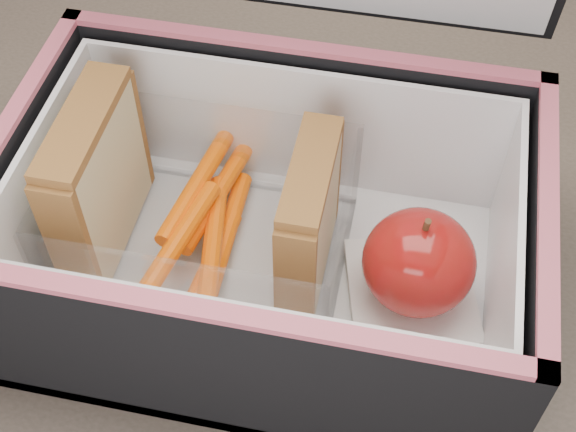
# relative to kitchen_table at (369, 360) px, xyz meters

# --- Properties ---
(kitchen_table) EXTENTS (1.20, 0.80, 0.75)m
(kitchen_table) POSITION_rel_kitchen_table_xyz_m (0.00, 0.00, 0.00)
(kitchen_table) COLOR brown
(kitchen_table) RESTS_ON ground
(lunch_bag) EXTENTS (0.31, 0.25, 0.31)m
(lunch_bag) POSITION_rel_kitchen_table_xyz_m (-0.07, -0.01, 0.16)
(lunch_bag) COLOR black
(lunch_bag) RESTS_ON kitchen_table
(plastic_tub) EXTENTS (0.18, 0.13, 0.07)m
(plastic_tub) POSITION_rel_kitchen_table_xyz_m (-0.12, -0.00, 0.14)
(plastic_tub) COLOR white
(plastic_tub) RESTS_ON lunch_bag
(sandwich_left) EXTENTS (0.03, 0.10, 0.11)m
(sandwich_left) POSITION_rel_kitchen_table_xyz_m (-0.18, -0.00, 0.16)
(sandwich_left) COLOR tan
(sandwich_left) RESTS_ON plastic_tub
(sandwich_right) EXTENTS (0.02, 0.09, 0.10)m
(sandwich_right) POSITION_rel_kitchen_table_xyz_m (-0.05, -0.00, 0.16)
(sandwich_right) COLOR tan
(sandwich_right) RESTS_ON plastic_tub
(carrot_sticks) EXTENTS (0.05, 0.15, 0.03)m
(carrot_sticks) POSITION_rel_kitchen_table_xyz_m (-0.12, 0.00, 0.13)
(carrot_sticks) COLOR #FF3F00
(carrot_sticks) RESTS_ON plastic_tub
(paper_napkin) EXTENTS (0.10, 0.10, 0.01)m
(paper_napkin) POSITION_rel_kitchen_table_xyz_m (0.02, -0.01, 0.11)
(paper_napkin) COLOR white
(paper_napkin) RESTS_ON lunch_bag
(red_apple) EXTENTS (0.08, 0.08, 0.07)m
(red_apple) POSITION_rel_kitchen_table_xyz_m (0.02, -0.01, 0.14)
(red_apple) COLOR maroon
(red_apple) RESTS_ON paper_napkin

